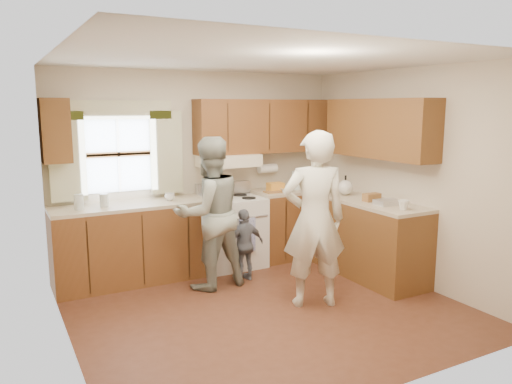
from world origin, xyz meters
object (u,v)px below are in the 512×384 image
stove (232,231)px  child (245,245)px  woman_right (209,213)px  woman_left (314,219)px

stove → child: 0.60m
woman_right → stove: bearing=-140.1°
woman_right → child: woman_right is taller
woman_right → child: bearing=173.6°
stove → woman_right: (-0.56, -0.59, 0.40)m
stove → child: size_ratio=1.23×
stove → woman_left: bearing=-83.2°
woman_left → child: (-0.30, 0.99, -0.48)m
woman_right → woman_left: bearing=120.5°
woman_left → woman_right: woman_left is taller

